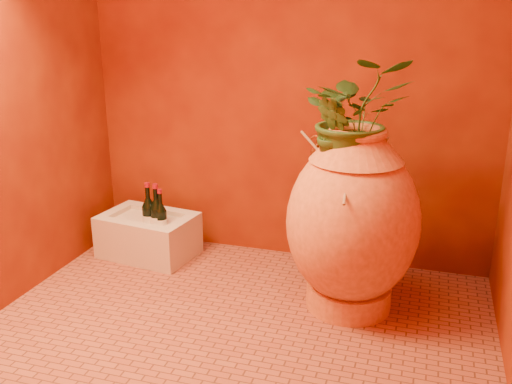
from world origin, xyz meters
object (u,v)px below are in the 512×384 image
(wine_bottle_b, at_px, (161,221))
(wine_bottle_c, at_px, (157,219))
(stone_basin, at_px, (149,236))
(wall_tap, at_px, (315,147))
(amphora, at_px, (353,222))
(wine_bottle_a, at_px, (149,217))

(wine_bottle_b, distance_m, wine_bottle_c, 0.03)
(wine_bottle_b, bearing_deg, stone_basin, 159.83)
(wall_tap, bearing_deg, wine_bottle_c, -164.24)
(stone_basin, bearing_deg, wine_bottle_b, -20.17)
(amphora, relative_size, stone_basin, 1.56)
(amphora, bearing_deg, wine_bottle_c, 169.14)
(stone_basin, distance_m, wall_tap, 1.21)
(stone_basin, bearing_deg, wine_bottle_c, -25.24)
(amphora, xyz_separation_m, wine_bottle_b, (-1.21, 0.24, -0.22))
(amphora, distance_m, wine_bottle_b, 1.25)
(amphora, height_order, wine_bottle_b, amphora)
(wine_bottle_a, distance_m, wine_bottle_b, 0.09)
(wine_bottle_c, height_order, wall_tap, wall_tap)
(amphora, distance_m, wine_bottle_c, 1.28)
(wine_bottle_a, relative_size, wall_tap, 2.29)
(amphora, relative_size, wine_bottle_b, 3.05)
(amphora, bearing_deg, wine_bottle_b, 168.93)
(stone_basin, relative_size, wine_bottle_a, 1.78)
(amphora, xyz_separation_m, wine_bottle_c, (-1.24, 0.24, -0.21))
(wall_tap, bearing_deg, amphora, -58.47)
(wine_bottle_c, bearing_deg, stone_basin, 154.76)
(wine_bottle_c, bearing_deg, amphora, -10.86)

